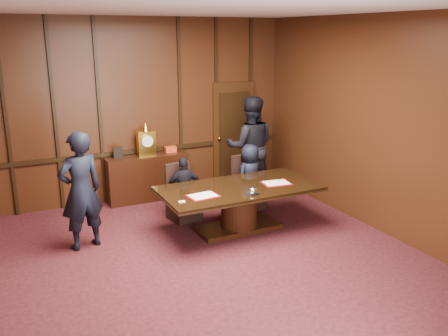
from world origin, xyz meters
The scene contains 13 objects.
room centered at (0.07, 0.14, 1.72)m, with size 7.00×7.04×3.50m.
sideboard centered at (0.00, 3.26, 0.49)m, with size 1.60×0.45×1.54m.
conference_table centered at (0.90, 1.10, 0.51)m, with size 2.62×1.32×0.76m.
folder_left centered at (0.17, 0.92, 0.77)m, with size 0.49×0.37×0.02m.
folder_right centered at (1.54, 0.98, 0.77)m, with size 0.50×0.39×0.02m.
inkstand centered at (0.90, 0.65, 0.81)m, with size 0.20×0.14×0.12m.
notepad centered at (-0.21, 0.82, 0.77)m, with size 0.10×0.07×0.01m, color #E9D171.
chair_left centered at (0.25, 1.98, 0.29)m, with size 0.56×0.56×0.99m.
chair_right centered at (1.55, 1.98, 0.29)m, with size 0.52×0.52×0.99m.
signatory_left centered at (0.25, 1.90, 0.57)m, with size 0.67×0.28×1.15m, color black.
signatory_right centered at (1.55, 1.90, 0.62)m, with size 0.61×0.40×1.24m, color black.
witness_left centered at (-1.55, 1.55, 0.91)m, with size 0.67×0.44×1.83m, color black.
witness_right centered at (1.93, 2.59, 1.01)m, with size 0.98×0.76×2.02m, color black.
Camera 1 is at (-2.57, -5.43, 3.18)m, focal length 38.00 mm.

